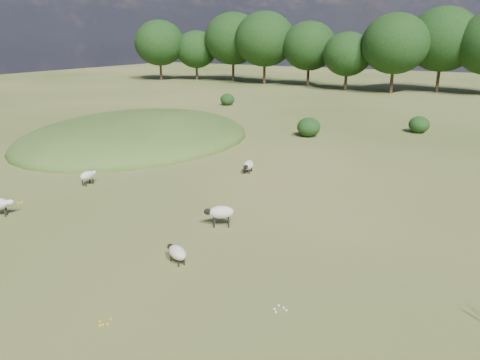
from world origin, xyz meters
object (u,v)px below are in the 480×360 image
sheep_0 (248,165)px  sheep_5 (177,252)px  sheep_2 (220,212)px  sheep_4 (88,176)px

sheep_0 → sheep_5: 11.82m
sheep_2 → sheep_5: (0.45, -3.60, -0.23)m
sheep_0 → sheep_2: (2.98, -7.71, 0.18)m
sheep_2 → sheep_5: size_ratio=1.10×
sheep_0 → sheep_2: bearing=6.1°
sheep_0 → sheep_5: (3.43, -11.31, -0.05)m
sheep_4 → sheep_2: bearing=-98.9°
sheep_2 → sheep_4: 9.43m
sheep_2 → sheep_5: 3.64m
sheep_0 → sheep_5: size_ratio=1.13×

